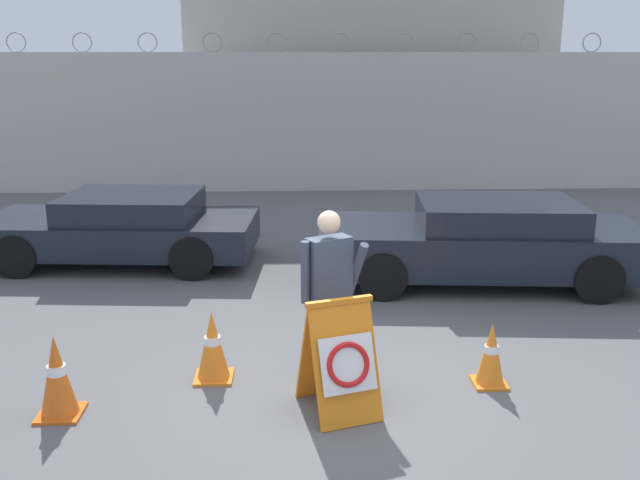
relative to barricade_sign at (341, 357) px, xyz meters
The scene contains 10 objects.
ground_plane 0.63m from the barricade_sign, 82.50° to the left, with size 90.00×90.00×0.00m, color #5B5B5E.
perimeter_wall 11.49m from the barricade_sign, 89.81° to the left, with size 36.00×0.30×3.81m.
building_block 16.22m from the barricade_sign, 83.64° to the left, with size 9.87×5.91×7.25m.
barricade_sign is the anchor object (origin of this frame).
security_guard 0.86m from the barricade_sign, 95.88° to the left, with size 0.70×0.43×1.82m.
traffic_cone_near 1.68m from the barricade_sign, 17.43° to the left, with size 0.34×0.34×0.68m.
traffic_cone_mid 2.68m from the barricade_sign, behind, with size 0.41×0.41×0.81m.
traffic_cone_far 1.51m from the barricade_sign, 149.42° to the left, with size 0.40×0.40×0.75m.
parked_car_front_coupe 6.08m from the barricade_sign, 121.62° to the left, with size 4.50×2.22×1.14m.
parked_car_rear_sedan 4.56m from the barricade_sign, 58.25° to the left, with size 4.89×2.21×1.25m.
Camera 1 is at (-0.51, -6.50, 3.36)m, focal length 40.00 mm.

